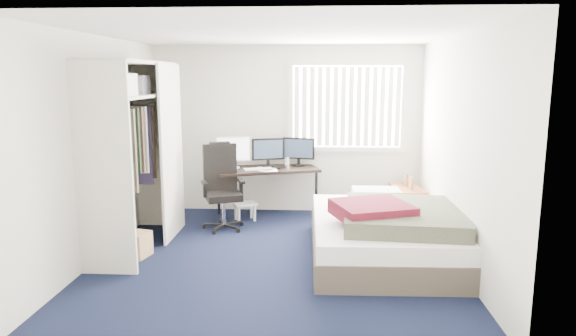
% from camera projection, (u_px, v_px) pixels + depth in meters
% --- Properties ---
extents(ground, '(4.20, 4.20, 0.00)m').
position_uv_depth(ground, '(275.00, 257.00, 5.89)').
color(ground, black).
rests_on(ground, ground).
extents(room_shell, '(4.20, 4.20, 4.20)m').
position_uv_depth(room_shell, '(275.00, 126.00, 5.63)').
color(room_shell, silver).
rests_on(room_shell, ground).
extents(window_assembly, '(1.72, 0.09, 1.32)m').
position_uv_depth(window_assembly, '(347.00, 107.00, 7.56)').
color(window_assembly, white).
rests_on(window_assembly, ground).
extents(closet, '(0.64, 1.84, 2.22)m').
position_uv_depth(closet, '(135.00, 136.00, 6.01)').
color(closet, beige).
rests_on(closet, ground).
extents(desk, '(1.61, 1.10, 1.18)m').
position_uv_depth(desk, '(266.00, 165.00, 7.50)').
color(desk, black).
rests_on(desk, ground).
extents(office_chair, '(0.70, 0.70, 1.16)m').
position_uv_depth(office_chair, '(222.00, 195.00, 6.98)').
color(office_chair, black).
rests_on(office_chair, ground).
extents(footstool, '(0.39, 0.36, 0.26)m').
position_uv_depth(footstool, '(245.00, 207.00, 7.35)').
color(footstool, white).
rests_on(footstool, ground).
extents(nightstand, '(0.44, 0.76, 0.68)m').
position_uv_depth(nightstand, '(407.00, 192.00, 7.26)').
color(nightstand, brown).
rests_on(nightstand, ground).
extents(bed, '(1.69, 2.23, 0.72)m').
position_uv_depth(bed, '(386.00, 232.00, 5.83)').
color(bed, '#473E33').
rests_on(bed, ground).
extents(pine_box, '(0.43, 0.36, 0.28)m').
position_uv_depth(pine_box, '(132.00, 244.00, 5.90)').
color(pine_box, tan).
rests_on(pine_box, ground).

